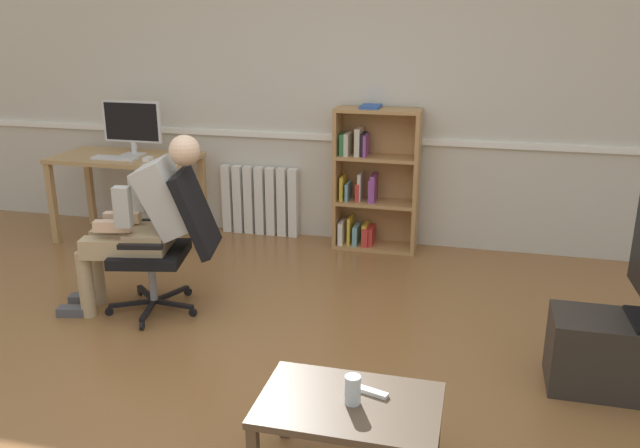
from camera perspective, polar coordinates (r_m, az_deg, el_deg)
ground_plane at (r=3.60m, az=-5.81°, el=-14.59°), size 18.00×18.00×0.00m
back_wall at (r=5.63m, az=3.07°, el=11.93°), size 12.00×0.13×2.70m
computer_desk at (r=5.98m, az=-16.70°, el=4.76°), size 1.25×0.65×0.76m
imac_monitor at (r=5.95m, az=-16.26°, el=8.49°), size 0.55×0.14×0.47m
keyboard at (r=5.85m, az=-17.66°, el=5.57°), size 0.40×0.12×0.02m
computer_mouse at (r=5.71m, az=-14.94°, el=5.59°), size 0.06×0.10×0.03m
bookshelf at (r=5.53m, az=4.58°, el=3.72°), size 0.71×0.29×1.23m
radiator at (r=5.94m, az=-5.32°, el=2.05°), size 0.72×0.08×0.63m
office_chair at (r=4.40m, az=-13.02°, el=-1.20°), size 0.77×0.63×0.98m
person_seated at (r=4.41m, az=-15.31°, el=0.36°), size 1.01×0.51×1.22m
coffee_table at (r=2.85m, az=2.59°, el=-16.24°), size 0.77×0.50×0.39m
drinking_glass at (r=2.78m, az=2.90°, el=-14.39°), size 0.07×0.07×0.13m
spare_remote at (r=2.87m, az=4.55°, el=-14.53°), size 0.15×0.08×0.02m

